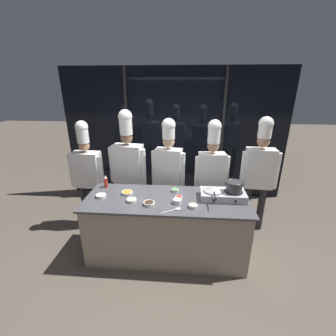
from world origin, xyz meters
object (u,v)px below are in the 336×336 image
at_px(prep_bowl_bell_pepper, 179,197).
at_px(chef_head, 87,170).
at_px(prep_bowl_onion, 101,196).
at_px(squeeze_bottle_chili, 106,182).
at_px(chef_sous, 128,164).
at_px(chef_line, 169,167).
at_px(stock_pot, 234,186).
at_px(prep_bowl_scallions, 175,190).
at_px(prep_bowl_shrimp, 193,206).
at_px(prep_bowl_carrots, 127,192).
at_px(prep_bowl_noodles, 132,200).
at_px(prep_bowl_bean_sprouts, 177,201).
at_px(prep_bowl_soy_glaze, 149,203).
at_px(chef_apprentice, 259,168).
at_px(serving_spoon_slotted, 175,209).
at_px(frying_pan, 213,189).
at_px(chef_pastry, 211,170).

relative_size(prep_bowl_bell_pepper, chef_head, 0.05).
bearing_deg(prep_bowl_onion, squeeze_bottle_chili, 96.44).
xyz_separation_m(chef_sous, chef_line, (0.68, -0.06, -0.02)).
height_order(stock_pot, prep_bowl_onion, stock_pot).
bearing_deg(prep_bowl_scallions, chef_sous, 146.19).
distance_m(prep_bowl_shrimp, prep_bowl_carrots, 0.97).
relative_size(prep_bowl_shrimp, prep_bowl_noodles, 0.85).
height_order(prep_bowl_bean_sprouts, prep_bowl_soy_glaze, prep_bowl_bean_sprouts).
xyz_separation_m(prep_bowl_bean_sprouts, chef_apprentice, (1.27, 0.85, 0.17)).
xyz_separation_m(stock_pot, chef_apprentice, (0.52, 0.67, 0.02)).
distance_m(prep_bowl_bean_sprouts, prep_bowl_carrots, 0.74).
xyz_separation_m(prep_bowl_soy_glaze, serving_spoon_slotted, (0.34, -0.10, -0.02)).
relative_size(prep_bowl_noodles, chef_apprentice, 0.07).
distance_m(prep_bowl_scallions, prep_bowl_noodles, 0.65).
relative_size(prep_bowl_noodles, serving_spoon_slotted, 0.53).
relative_size(prep_bowl_bean_sprouts, chef_line, 0.06).
distance_m(squeeze_bottle_chili, prep_bowl_bell_pepper, 1.14).
bearing_deg(chef_apprentice, prep_bowl_shrimp, 45.12).
bearing_deg(prep_bowl_noodles, prep_bowl_carrots, 117.86).
height_order(prep_bowl_soy_glaze, chef_head, chef_head).
bearing_deg(chef_apprentice, chef_sous, 2.84).
distance_m(prep_bowl_noodles, chef_apprentice, 2.06).
bearing_deg(stock_pot, chef_line, 145.27).
relative_size(stock_pot, prep_bowl_shrimp, 2.11).
distance_m(frying_pan, prep_bowl_onion, 1.53).
height_order(prep_bowl_bell_pepper, serving_spoon_slotted, prep_bowl_bell_pepper).
bearing_deg(prep_bowl_carrots, prep_bowl_noodles, -62.14).
relative_size(prep_bowl_soy_glaze, prep_bowl_noodles, 1.10).
bearing_deg(prep_bowl_soy_glaze, chef_sous, 117.58).
bearing_deg(prep_bowl_shrimp, prep_bowl_noodles, 173.54).
xyz_separation_m(squeeze_bottle_chili, prep_bowl_carrots, (0.37, -0.20, -0.07)).
bearing_deg(prep_bowl_soy_glaze, stock_pot, 12.68).
bearing_deg(chef_head, frying_pan, 166.66).
bearing_deg(prep_bowl_bean_sprouts, prep_bowl_carrots, 163.77).
height_order(frying_pan, chef_pastry, chef_pastry).
height_order(prep_bowl_onion, chef_line, chef_line).
bearing_deg(chef_sous, prep_bowl_soy_glaze, 125.20).
distance_m(stock_pot, prep_bowl_carrots, 1.47).
xyz_separation_m(prep_bowl_shrimp, chef_head, (-1.74, 0.88, 0.10)).
distance_m(prep_bowl_carrots, chef_pastry, 1.37).
xyz_separation_m(prep_bowl_scallions, chef_apprentice, (1.31, 0.52, 0.18)).
distance_m(frying_pan, stock_pot, 0.28).
xyz_separation_m(frying_pan, squeeze_bottle_chili, (-1.56, 0.23, -0.05)).
bearing_deg(prep_bowl_noodles, chef_pastry, 35.41).
bearing_deg(prep_bowl_bean_sprouts, chef_head, 152.93).
relative_size(stock_pot, chef_apprentice, 0.13).
bearing_deg(squeeze_bottle_chili, serving_spoon_slotted, -28.36).
bearing_deg(prep_bowl_bell_pepper, chef_line, 105.26).
relative_size(prep_bowl_soy_glaze, chef_line, 0.08).
xyz_separation_m(prep_bowl_bean_sprouts, chef_pastry, (0.51, 0.79, 0.13)).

